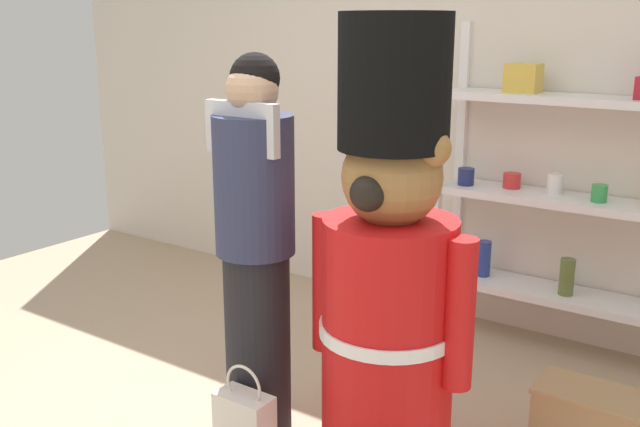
{
  "coord_description": "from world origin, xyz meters",
  "views": [
    {
      "loc": [
        1.63,
        -1.67,
        1.7
      ],
      "look_at": [
        0.13,
        0.49,
        1.0
      ],
      "focal_mm": 40.47,
      "sensor_mm": 36.0,
      "label": 1
    }
  ],
  "objects_px": {
    "teddy_bear_guard": "(389,278)",
    "display_crate": "(590,425)",
    "person_shopper": "(256,246)",
    "merchandise_shelf": "(575,195)"
  },
  "relations": [
    {
      "from": "display_crate",
      "to": "person_shopper",
      "type": "bearing_deg",
      "value": -153.72
    },
    {
      "from": "teddy_bear_guard",
      "to": "display_crate",
      "type": "height_order",
      "value": "teddy_bear_guard"
    },
    {
      "from": "merchandise_shelf",
      "to": "person_shopper",
      "type": "bearing_deg",
      "value": -117.93
    },
    {
      "from": "merchandise_shelf",
      "to": "display_crate",
      "type": "height_order",
      "value": "merchandise_shelf"
    },
    {
      "from": "display_crate",
      "to": "merchandise_shelf",
      "type": "bearing_deg",
      "value": 112.46
    },
    {
      "from": "teddy_bear_guard",
      "to": "person_shopper",
      "type": "height_order",
      "value": "teddy_bear_guard"
    },
    {
      "from": "teddy_bear_guard",
      "to": "display_crate",
      "type": "xyz_separation_m",
      "value": [
        0.65,
        0.49,
        -0.63
      ]
    },
    {
      "from": "teddy_bear_guard",
      "to": "person_shopper",
      "type": "relative_size",
      "value": 1.09
    },
    {
      "from": "person_shopper",
      "to": "display_crate",
      "type": "relative_size",
      "value": 3.72
    },
    {
      "from": "merchandise_shelf",
      "to": "display_crate",
      "type": "relative_size",
      "value": 3.99
    }
  ]
}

